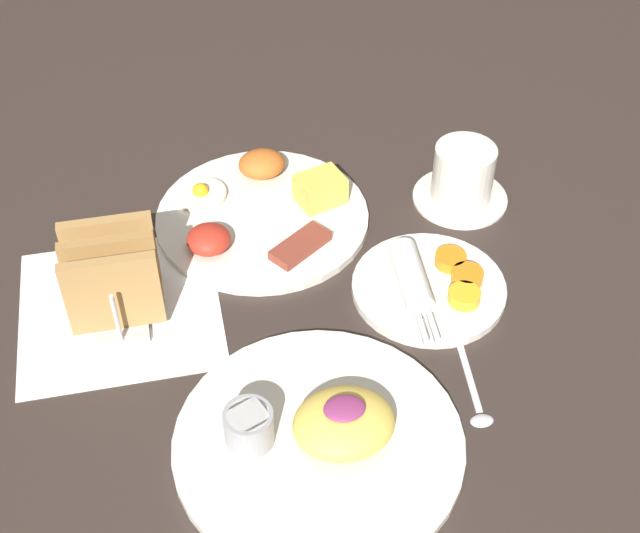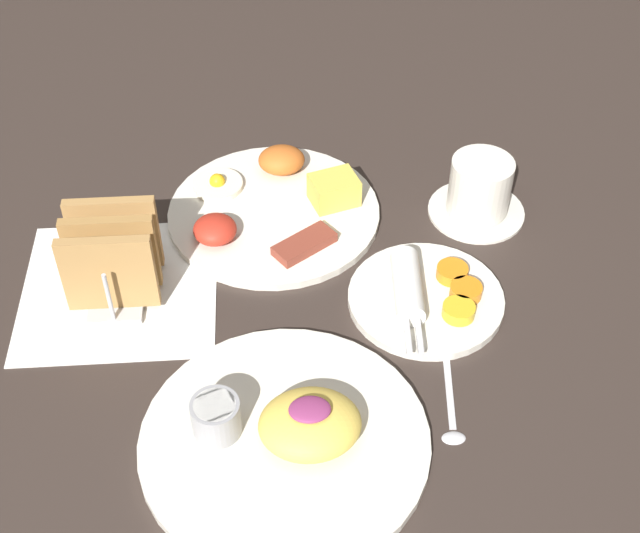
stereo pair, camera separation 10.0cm
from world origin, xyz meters
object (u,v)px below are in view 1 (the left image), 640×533
Objects in this scene: plate_condiments at (429,284)px; toast_rack at (113,276)px; plate_breakfast at (260,211)px; coffee_cup at (463,177)px; plate_foreground at (319,436)px.

toast_rack reaches higher than plate_condiments.
plate_breakfast is 2.26× the size of toast_rack.
toast_rack is at bearing -166.31° from coffee_cup.
plate_condiments is (0.17, -0.16, -0.00)m from plate_breakfast.
plate_breakfast is 0.24m from plate_condiments.
plate_foreground is at bearing -50.89° from toast_rack.
plate_condiments is 1.54× the size of coffee_cup.
toast_rack is (-0.34, 0.04, 0.04)m from plate_condiments.
plate_foreground is 0.41m from coffee_cup.
plate_condiments is 1.59× the size of toast_rack.
toast_rack is 0.45m from coffee_cup.
plate_foreground is (-0.16, -0.18, 0.00)m from plate_condiments.
plate_breakfast is 0.34m from plate_foreground.
coffee_cup reaches higher than plate_condiments.
plate_foreground is (0.00, -0.34, 0.00)m from plate_breakfast.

